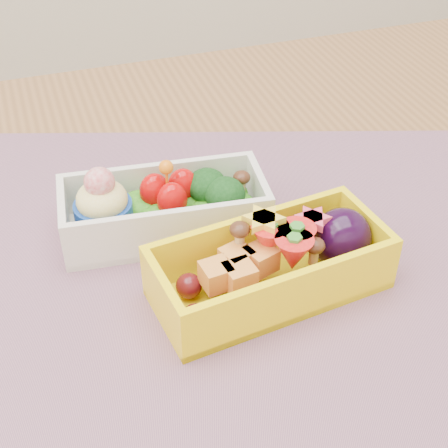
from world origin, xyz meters
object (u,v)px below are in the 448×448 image
object	(u,v)px
placemat	(218,263)
bento_white	(163,208)
bento_yellow	(275,264)
table	(216,310)

from	to	relation	value
placemat	bento_white	size ratio (longest dim) A/B	3.01
bento_white	bento_yellow	world-z (taller)	bento_white
placemat	table	bearing A→B (deg)	75.87
table	bento_yellow	size ratio (longest dim) A/B	5.88
table	bento_white	xyz separation A→B (m)	(-0.04, 0.02, 0.13)
table	bento_yellow	xyz separation A→B (m)	(0.02, -0.09, 0.13)
table	bento_white	distance (m)	0.14
table	bento_yellow	distance (m)	0.16
table	placemat	bearing A→B (deg)	-104.13
table	bento_white	world-z (taller)	bento_white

